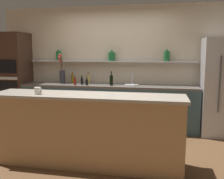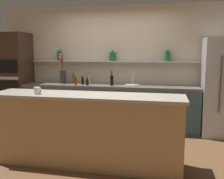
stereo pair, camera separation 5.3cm
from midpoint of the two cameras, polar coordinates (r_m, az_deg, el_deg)
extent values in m
plane|color=brown|center=(4.32, -3.65, -13.24)|extent=(12.00, 12.00, 0.00)
cube|color=beige|center=(5.59, 0.45, 5.39)|extent=(5.20, 0.10, 2.60)
cube|color=#B7B7BC|center=(5.46, -0.74, 6.45)|extent=(3.62, 0.18, 0.02)
cylinder|color=#19602D|center=(5.81, -12.37, 7.54)|extent=(0.11, 0.11, 0.21)
sphere|color=#19602D|center=(5.81, -12.41, 8.79)|extent=(0.04, 0.04, 0.04)
cylinder|color=#19602D|center=(5.44, -0.36, 7.54)|extent=(0.15, 0.15, 0.18)
sphere|color=#19602D|center=(5.44, -0.36, 8.78)|extent=(0.05, 0.05, 0.05)
cylinder|color=#19602D|center=(5.33, 12.12, 7.46)|extent=(0.12, 0.12, 0.21)
sphere|color=#19602D|center=(5.33, 12.16, 8.78)|extent=(0.04, 0.04, 0.04)
cube|color=#334C56|center=(5.37, -1.21, -4.01)|extent=(3.72, 0.62, 0.88)
cube|color=#56514C|center=(5.29, -1.22, 0.86)|extent=(3.72, 0.62, 0.04)
cube|color=tan|center=(3.61, -6.20, -9.42)|extent=(2.67, 0.55, 0.98)
cube|color=#ADA393|center=(3.49, -6.33, -1.43)|extent=(2.73, 0.61, 0.04)
cube|color=#B7B7BC|center=(5.25, 23.79, 0.50)|extent=(0.81, 0.70, 1.87)
cylinder|color=#4C4C51|center=(4.85, 23.11, 1.07)|extent=(0.02, 0.02, 1.03)
cube|color=#3D281E|center=(6.13, -21.70, 2.41)|extent=(0.63, 0.62, 2.03)
cube|color=black|center=(5.90, -23.26, -0.22)|extent=(0.53, 0.02, 0.40)
cube|color=black|center=(5.85, -23.56, 4.82)|extent=(0.53, 0.02, 0.28)
cube|color=#B7B7BC|center=(5.86, -23.41, 2.39)|extent=(0.56, 0.02, 0.06)
cylinder|color=#2D2D33|center=(5.66, -11.56, 2.86)|extent=(0.13, 0.13, 0.29)
cylinder|color=#4C3319|center=(5.64, -11.75, 5.73)|extent=(0.05, 0.05, 0.28)
sphere|color=red|center=(5.62, -12.18, 7.14)|extent=(0.05, 0.05, 0.05)
cylinder|color=#4C3319|center=(5.65, -11.86, 5.80)|extent=(0.01, 0.07, 0.29)
sphere|color=red|center=(5.66, -12.28, 7.29)|extent=(0.04, 0.04, 0.04)
cylinder|color=#4C3319|center=(5.64, -11.67, 6.00)|extent=(0.01, 0.03, 0.33)
sphere|color=red|center=(5.66, -12.07, 7.69)|extent=(0.06, 0.06, 0.06)
cylinder|color=#4C3319|center=(5.64, -11.64, 5.34)|extent=(0.01, 0.03, 0.20)
sphere|color=red|center=(5.67, -11.98, 6.36)|extent=(0.04, 0.04, 0.04)
cylinder|color=#4C3319|center=(5.65, -11.79, 5.47)|extent=(0.01, 0.05, 0.23)
sphere|color=red|center=(5.66, -12.20, 6.63)|extent=(0.05, 0.05, 0.05)
cylinder|color=#B7B7BC|center=(5.20, 4.20, 1.05)|extent=(0.29, 0.29, 0.02)
cylinder|color=#B7B7BC|center=(5.30, 4.36, 2.49)|extent=(0.02, 0.02, 0.22)
cylinder|color=#B7B7BC|center=(5.23, 4.30, 3.62)|extent=(0.02, 0.12, 0.02)
cylinder|color=black|center=(5.18, -0.47, 2.08)|extent=(0.07, 0.07, 0.21)
cylinder|color=black|center=(5.17, -0.47, 3.65)|extent=(0.02, 0.02, 0.08)
cylinder|color=black|center=(5.17, -0.47, 4.17)|extent=(0.03, 0.03, 0.01)
cylinder|color=brown|center=(5.66, -9.24, 2.42)|extent=(0.06, 0.06, 0.19)
cylinder|color=brown|center=(5.65, -9.27, 3.63)|extent=(0.03, 0.03, 0.05)
cylinder|color=black|center=(5.65, -9.28, 3.95)|extent=(0.03, 0.03, 0.01)
cylinder|color=black|center=(5.38, -7.17, 1.88)|extent=(0.06, 0.06, 0.14)
cylinder|color=black|center=(5.37, -7.18, 2.80)|extent=(0.03, 0.03, 0.04)
cylinder|color=black|center=(5.37, -7.19, 3.06)|extent=(0.03, 0.03, 0.01)
cylinder|color=maroon|center=(5.30, -8.74, 1.70)|extent=(0.05, 0.05, 0.13)
cylinder|color=maroon|center=(5.29, -8.76, 2.59)|extent=(0.03, 0.03, 0.04)
cylinder|color=black|center=(5.29, -8.76, 2.86)|extent=(0.03, 0.03, 0.01)
cylinder|color=black|center=(5.24, -6.07, 1.59)|extent=(0.06, 0.06, 0.11)
cylinder|color=black|center=(5.23, -6.08, 2.39)|extent=(0.03, 0.03, 0.04)
cylinder|color=black|center=(5.23, -6.08, 2.66)|extent=(0.03, 0.03, 0.01)
cylinder|color=tan|center=(5.54, -5.70, 2.32)|extent=(0.07, 0.07, 0.18)
cylinder|color=tan|center=(5.52, -5.71, 3.50)|extent=(0.03, 0.03, 0.04)
cylinder|color=black|center=(5.52, -5.72, 3.80)|extent=(0.03, 0.03, 0.01)
cylinder|color=silver|center=(3.62, -17.05, -0.29)|extent=(0.09, 0.09, 0.10)
cube|color=silver|center=(3.59, -16.30, -0.31)|extent=(0.02, 0.01, 0.06)
camera|label=1|loc=(0.03, -90.35, -0.05)|focal=40.00mm
camera|label=2|loc=(0.03, 89.65, 0.05)|focal=40.00mm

